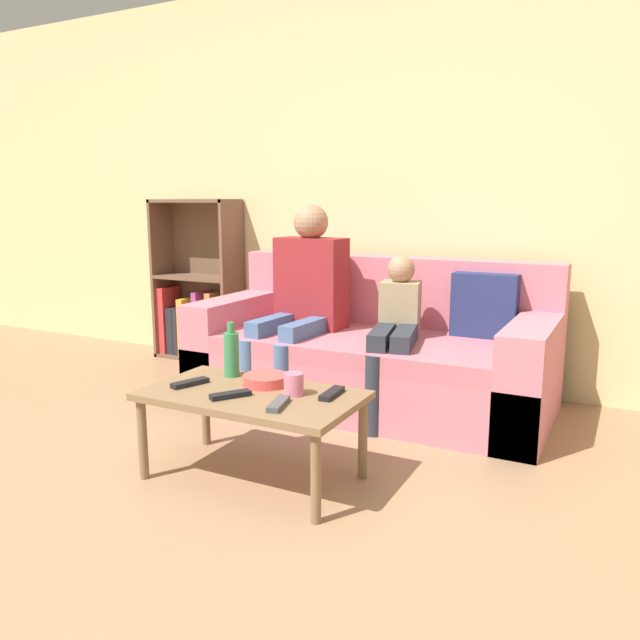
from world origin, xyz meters
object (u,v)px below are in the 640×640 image
Objects in this scene: snack_bowl at (266,380)px; bottle at (231,353)px; tv_remote_0 at (278,404)px; bookshelf at (197,300)px; cup_near at (294,384)px; tv_remote_2 at (332,393)px; tv_remote_1 at (231,395)px; coffee_table at (252,402)px; couch at (373,356)px; person_child at (396,328)px; person_adult at (305,288)px; tv_remote_3 at (190,383)px.

bottle reaches higher than snack_bowl.
bookshelf is at bearing 121.66° from tv_remote_0.
cup_near is at bearing -42.19° from bookshelf.
tv_remote_2 is 0.33m from snack_bowl.
bookshelf is 7.10× the size of tv_remote_1.
bottle reaches higher than tv_remote_0.
tv_remote_2 is at bearing -38.78° from bookshelf.
tv_remote_2 is (0.32, 0.11, 0.05)m from coffee_table.
bottle is (-0.28, -1.03, 0.21)m from couch.
person_child reaches higher than tv_remote_1.
person_adult is (-0.35, 1.12, 0.32)m from coffee_table.
bookshelf is at bearing 138.09° from tv_remote_2.
person_adult reaches higher than person_child.
tv_remote_1 and tv_remote_2 have the same top height.
coffee_table is 1.04× the size of person_child.
person_adult is 6.92× the size of tv_remote_1.
couch is 1.09m from bottle.
person_adult reaches higher than tv_remote_0.
couch reaches higher than tv_remote_0.
bookshelf is at bearing 137.81° from cup_near.
tv_remote_1 is (-0.29, -1.14, -0.10)m from person_child.
tv_remote_3 is (-0.49, 0.07, 0.00)m from tv_remote_0.
snack_bowl is (-0.33, 0.01, 0.01)m from tv_remote_2.
coffee_table is at bearing -164.28° from cup_near.
bookshelf is 2.14m from snack_bowl.
cup_near is 0.42m from bottle.
couch is at bearing 100.33° from tv_remote_2.
bottle is at bearing 166.90° from snack_bowl.
person_adult reaches higher than cup_near.
bookshelf reaches higher than snack_bowl.
person_child is 0.94m from tv_remote_2.
tv_remote_2 is at bearing 21.65° from cup_near.
bookshelf is 1.03× the size of person_adult.
tv_remote_3 is 0.70× the size of bottle.
snack_bowl is at bearing 175.13° from tv_remote_2.
tv_remote_3 is (-0.55, -1.08, -0.10)m from person_child.
person_adult reaches higher than tv_remote_1.
bookshelf is 2.32m from cup_near.
tv_remote_1 is at bearing 164.02° from tv_remote_0.
tv_remote_1 is at bearing -145.01° from cup_near.
cup_near is 0.19m from snack_bowl.
tv_remote_0 is 0.25m from tv_remote_2.
bookshelf reaches higher than couch.
bottle is (-0.21, 0.05, 0.08)m from snack_bowl.
tv_remote_1 is at bearing -110.85° from coffee_table.
bottle is at bearing -105.15° from couch.
couch is at bearing 93.49° from tv_remote_3.
person_adult is at bearing 160.39° from person_child.
bottle reaches higher than cup_near.
tv_remote_3 is (-0.30, -0.04, 0.05)m from coffee_table.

